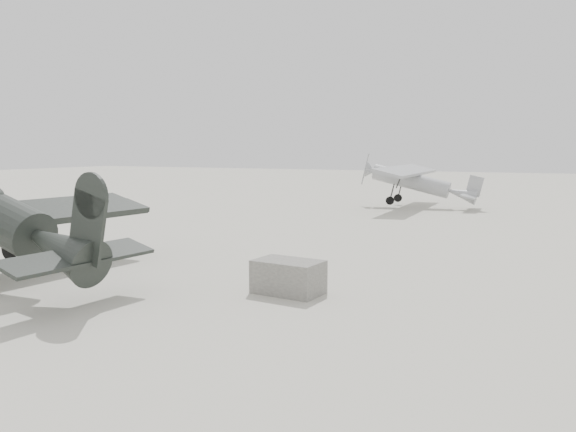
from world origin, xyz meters
The scene contains 4 objects.
ground centered at (0.00, 0.00, 0.00)m, with size 160.00×160.00×0.00m, color #A5A393.
lowwing_monoplane centered at (-4.85, -4.77, 1.89)m, with size 7.98×11.14×3.58m.
highwing_monoplane centered at (0.75, 21.10, 1.88)m, with size 7.50×10.47×3.00m.
equipment_block centered at (2.43, -2.00, 0.44)m, with size 1.75×1.09×0.88m, color #5F5C58.
Camera 1 is at (8.49, -15.06, 3.78)m, focal length 35.00 mm.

